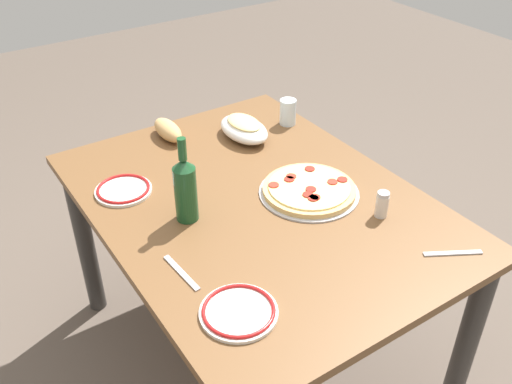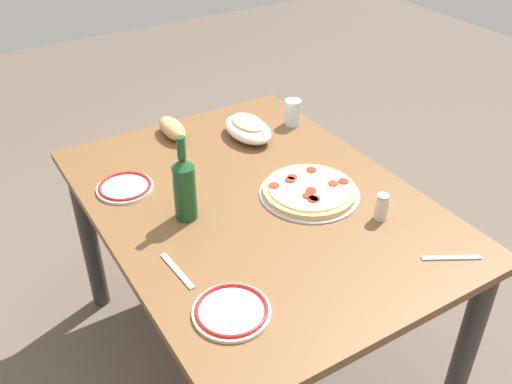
# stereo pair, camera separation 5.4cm
# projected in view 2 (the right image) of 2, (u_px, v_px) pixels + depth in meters

# --- Properties ---
(ground_plane) EXTENTS (8.00, 8.00, 0.00)m
(ground_plane) POSITION_uv_depth(u_px,v_px,m) (256.00, 352.00, 2.26)
(ground_plane) COLOR brown
(ground_plane) RESTS_ON ground
(dining_table) EXTENTS (1.31, 0.98, 0.74)m
(dining_table) POSITION_uv_depth(u_px,v_px,m) (256.00, 227.00, 1.91)
(dining_table) COLOR brown
(dining_table) RESTS_ON ground
(pepperoni_pizza) EXTENTS (0.33, 0.33, 0.03)m
(pepperoni_pizza) POSITION_uv_depth(u_px,v_px,m) (310.00, 191.00, 1.86)
(pepperoni_pizza) COLOR #B7B7BC
(pepperoni_pizza) RESTS_ON dining_table
(baked_pasta_dish) EXTENTS (0.24, 0.15, 0.08)m
(baked_pasta_dish) POSITION_uv_depth(u_px,v_px,m) (248.00, 128.00, 2.17)
(baked_pasta_dish) COLOR white
(baked_pasta_dish) RESTS_ON dining_table
(wine_bottle) EXTENTS (0.07, 0.07, 0.28)m
(wine_bottle) POSITION_uv_depth(u_px,v_px,m) (184.00, 187.00, 1.71)
(wine_bottle) COLOR #194723
(wine_bottle) RESTS_ON dining_table
(water_glass) EXTENTS (0.07, 0.07, 0.10)m
(water_glass) POSITION_uv_depth(u_px,v_px,m) (293.00, 113.00, 2.26)
(water_glass) COLOR silver
(water_glass) RESTS_ON dining_table
(side_plate_near) EXTENTS (0.20, 0.20, 0.02)m
(side_plate_near) POSITION_uv_depth(u_px,v_px,m) (232.00, 311.00, 1.43)
(side_plate_near) COLOR white
(side_plate_near) RESTS_ON dining_table
(side_plate_far) EXTENTS (0.19, 0.19, 0.02)m
(side_plate_far) POSITION_uv_depth(u_px,v_px,m) (125.00, 187.00, 1.89)
(side_plate_far) COLOR white
(side_plate_far) RESTS_ON dining_table
(bread_loaf) EXTENTS (0.18, 0.08, 0.07)m
(bread_loaf) POSITION_uv_depth(u_px,v_px,m) (172.00, 129.00, 2.18)
(bread_loaf) COLOR tan
(bread_loaf) RESTS_ON dining_table
(spice_shaker) EXTENTS (0.04, 0.04, 0.09)m
(spice_shaker) POSITION_uv_depth(u_px,v_px,m) (382.00, 207.00, 1.74)
(spice_shaker) COLOR silver
(spice_shaker) RESTS_ON dining_table
(fork_left) EXTENTS (0.17, 0.03, 0.00)m
(fork_left) POSITION_uv_depth(u_px,v_px,m) (177.00, 271.00, 1.56)
(fork_left) COLOR #B7B7BC
(fork_left) RESTS_ON dining_table
(fork_right) EXTENTS (0.10, 0.16, 0.00)m
(fork_right) POSITION_uv_depth(u_px,v_px,m) (451.00, 258.00, 1.60)
(fork_right) COLOR #B7B7BC
(fork_right) RESTS_ON dining_table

